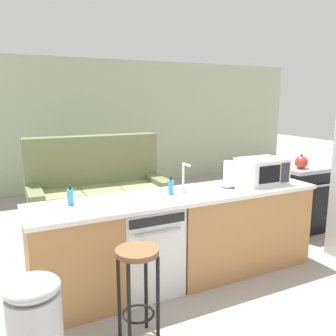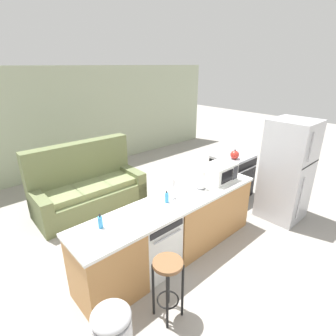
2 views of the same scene
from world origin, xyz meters
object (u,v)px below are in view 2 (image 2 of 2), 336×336
bar_stool (168,277)px  refrigerator (287,171)px  paper_towel_roll (201,180)px  couch (87,189)px  soap_bottle (167,197)px  stove_range (232,176)px  microwave (219,172)px  dish_soap_bottle (100,222)px  kettle (235,155)px  dishwasher (152,242)px

bar_stool → refrigerator: bearing=2.6°
paper_towel_roll → couch: size_ratio=0.14×
soap_bottle → bar_stool: 1.06m
bar_stool → stove_range: bearing=22.7°
refrigerator → microwave: 1.34m
stove_range → refrigerator: size_ratio=0.50×
dish_soap_bottle → kettle: (3.09, 0.32, 0.01)m
stove_range → microwave: size_ratio=1.80×
refrigerator → soap_bottle: (-2.31, 0.59, 0.08)m
dish_soap_bottle → couch: couch is taller
soap_bottle → dishwasher: bearing=-173.0°
microwave → refrigerator: bearing=-24.3°
stove_range → bar_stool: stove_range is taller
kettle → couch: couch is taller
microwave → bar_stool: (-1.73, -0.68, -0.50)m
kettle → dish_soap_bottle: bearing=-174.1°
paper_towel_roll → kettle: paper_towel_roll is taller
couch → dishwasher: bearing=-93.5°
microwave → kettle: 1.13m
paper_towel_roll → couch: couch is taller
microwave → dish_soap_bottle: size_ratio=2.84×
dishwasher → soap_bottle: size_ratio=4.77×
couch → paper_towel_roll: bearing=-68.9°
refrigerator → dishwasher: bearing=168.1°
soap_bottle → couch: couch is taller
dish_soap_bottle → bar_stool: 0.95m
soap_bottle → dish_soap_bottle: size_ratio=1.00×
soap_bottle → couch: 2.18m
dishwasher → soap_bottle: soap_bottle is taller
soap_bottle → bar_stool: size_ratio=0.24×
bar_stool → dish_soap_bottle: bearing=111.4°
microwave → soap_bottle: bearing=178.0°
kettle → couch: size_ratio=0.10×
paper_towel_roll → bar_stool: bearing=-152.1°
dishwasher → stove_range: bearing=11.9°
microwave → couch: bearing=120.5°
kettle → bar_stool: bearing=-158.3°
stove_range → dish_soap_bottle: 3.32m
refrigerator → dish_soap_bottle: size_ratio=10.18×
dish_soap_bottle → kettle: bearing=5.9°
dish_soap_bottle → dishwasher: bearing=-9.2°
stove_range → soap_bottle: bearing=-167.5°
microwave → couch: couch is taller
dishwasher → couch: size_ratio=0.42×
bar_stool → dishwasher: bearing=63.3°
stove_range → paper_towel_roll: size_ratio=3.19×
dishwasher → refrigerator: 2.70m
dishwasher → dish_soap_bottle: dish_soap_bottle is taller
soap_bottle → couch: (-0.16, 2.09, -0.58)m
stove_range → bar_stool: bearing=-157.3°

